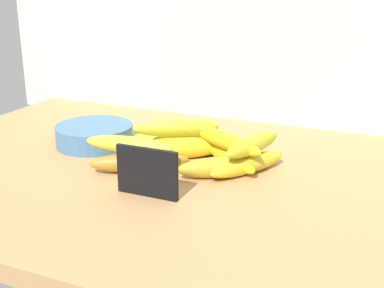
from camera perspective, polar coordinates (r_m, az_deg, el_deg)
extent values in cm
cube|color=tan|center=(98.56, -3.55, -3.54)|extent=(110.00, 76.00, 3.00)
cube|color=black|center=(85.05, -4.97, -3.14)|extent=(11.00, 0.80, 8.40)
cube|color=#866445|center=(87.21, -4.65, -5.34)|extent=(9.90, 1.20, 0.60)
cylinder|color=teal|center=(112.41, -10.71, 0.98)|extent=(16.42, 16.42, 4.36)
ellipsoid|color=gold|center=(95.60, 6.15, -2.23)|extent=(11.78, 16.80, 3.53)
ellipsoid|color=#B5C42F|center=(106.96, -1.42, 0.26)|extent=(20.81, 6.04, 3.85)
ellipsoid|color=#97C02E|center=(107.28, 1.63, 0.30)|extent=(18.70, 14.86, 3.81)
ellipsoid|color=yellow|center=(99.11, 4.13, -1.44)|extent=(15.65, 13.62, 3.41)
ellipsoid|color=#A97827|center=(96.12, -5.80, -2.01)|extent=(17.90, 12.65, 3.82)
ellipsoid|color=gold|center=(93.45, 3.15, -2.55)|extent=(15.29, 12.29, 3.84)
ellipsoid|color=yellow|center=(102.46, -1.48, -0.44)|extent=(18.27, 13.66, 4.32)
ellipsoid|color=yellow|center=(97.75, 3.85, 0.35)|extent=(17.53, 11.46, 3.27)
ellipsoid|color=gold|center=(101.99, -1.49, 1.80)|extent=(16.56, 11.91, 3.58)
ellipsoid|color=gold|center=(94.69, -6.98, -0.10)|extent=(17.52, 5.11, 3.27)
ellipsoid|color=gold|center=(95.48, 6.69, -0.06)|extent=(7.82, 15.85, 3.45)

